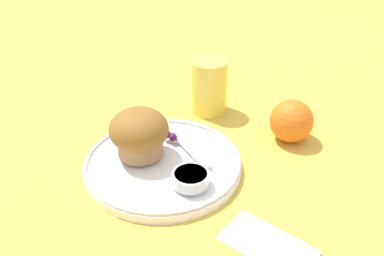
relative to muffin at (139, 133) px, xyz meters
The scene contains 9 objects.
ground_plane 0.07m from the muffin, 52.13° to the left, with size 3.00×3.00×0.00m, color gold.
plate 0.06m from the muffin, 16.21° to the left, with size 0.25×0.25×0.02m.
muffin is the anchor object (origin of this frame).
cream_ramekin 0.11m from the muffin, ahead, with size 0.05×0.05×0.02m.
berry_pair 0.07m from the muffin, 80.25° to the left, with size 0.03×0.01×0.01m.
butter_knife 0.08m from the muffin, 59.98° to the left, with size 0.15×0.07×0.00m.
orange_fruit 0.26m from the muffin, 54.75° to the left, with size 0.07×0.07×0.07m.
juice_glass 0.21m from the muffin, 95.68° to the left, with size 0.07×0.07×0.10m.
folded_napkin 0.26m from the muffin, ahead, with size 0.12×0.07×0.01m.
Camera 1 is at (0.39, -0.41, 0.42)m, focal length 40.00 mm.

